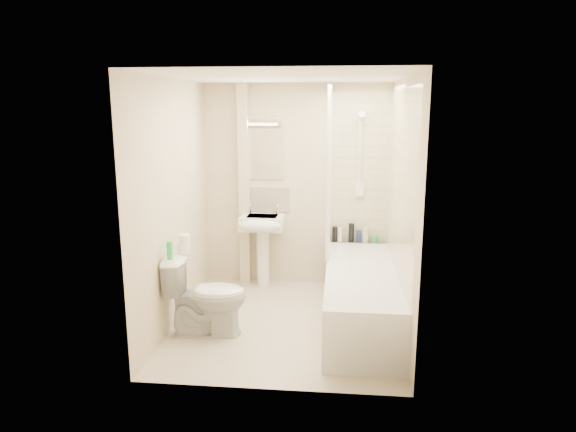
# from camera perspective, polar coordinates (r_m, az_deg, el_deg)

# --- Properties ---
(floor) EXTENTS (2.50, 2.50, 0.00)m
(floor) POSITION_cam_1_polar(r_m,az_deg,el_deg) (5.28, -0.31, -11.75)
(floor) COLOR beige
(floor) RESTS_ON ground
(wall_back) EXTENTS (2.20, 0.02, 2.40)m
(wall_back) POSITION_cam_1_polar(r_m,az_deg,el_deg) (6.15, 0.91, 3.35)
(wall_back) COLOR beige
(wall_back) RESTS_ON ground
(wall_left) EXTENTS (0.02, 2.50, 2.40)m
(wall_left) POSITION_cam_1_polar(r_m,az_deg,el_deg) (5.15, -12.58, 1.34)
(wall_left) COLOR beige
(wall_left) RESTS_ON ground
(wall_right) EXTENTS (0.02, 2.50, 2.40)m
(wall_right) POSITION_cam_1_polar(r_m,az_deg,el_deg) (4.93, 12.50, 0.86)
(wall_right) COLOR beige
(wall_right) RESTS_ON ground
(ceiling) EXTENTS (2.20, 2.50, 0.02)m
(ceiling) POSITION_cam_1_polar(r_m,az_deg,el_deg) (4.84, -0.34, 15.23)
(ceiling) COLOR white
(ceiling) RESTS_ON wall_back
(tile_back) EXTENTS (0.70, 0.01, 1.75)m
(tile_back) POSITION_cam_1_polar(r_m,az_deg,el_deg) (6.09, 7.99, 5.29)
(tile_back) COLOR beige
(tile_back) RESTS_ON wall_back
(tile_right) EXTENTS (0.01, 2.10, 1.75)m
(tile_right) POSITION_cam_1_polar(r_m,az_deg,el_deg) (4.95, 12.41, 3.55)
(tile_right) COLOR beige
(tile_right) RESTS_ON wall_right
(pipe_boxing) EXTENTS (0.12, 0.12, 2.40)m
(pipe_boxing) POSITION_cam_1_polar(r_m,az_deg,el_deg) (6.17, -4.89, 3.34)
(pipe_boxing) COLOR beige
(pipe_boxing) RESTS_ON ground
(splashback) EXTENTS (0.60, 0.02, 0.30)m
(splashback) POSITION_cam_1_polar(r_m,az_deg,el_deg) (6.21, -2.63, 1.84)
(splashback) COLOR beige
(splashback) RESTS_ON wall_back
(mirror) EXTENTS (0.46, 0.01, 0.60)m
(mirror) POSITION_cam_1_polar(r_m,az_deg,el_deg) (6.13, -2.68, 6.90)
(mirror) COLOR white
(mirror) RESTS_ON wall_back
(strip_light) EXTENTS (0.42, 0.07, 0.07)m
(strip_light) POSITION_cam_1_polar(r_m,az_deg,el_deg) (6.09, -2.75, 10.35)
(strip_light) COLOR silver
(strip_light) RESTS_ON wall_back
(bathtub) EXTENTS (0.70, 2.10, 0.55)m
(bathtub) POSITION_cam_1_polar(r_m,az_deg,el_deg) (5.21, 8.09, -8.80)
(bathtub) COLOR white
(bathtub) RESTS_ON ground
(shower_screen) EXTENTS (0.04, 0.92, 1.80)m
(shower_screen) POSITION_cam_1_polar(r_m,az_deg,el_deg) (5.64, 4.60, 5.09)
(shower_screen) COLOR white
(shower_screen) RESTS_ON bathtub
(shower_fixture) EXTENTS (0.10, 0.16, 0.99)m
(shower_fixture) POSITION_cam_1_polar(r_m,az_deg,el_deg) (6.03, 8.03, 6.37)
(shower_fixture) COLOR white
(shower_fixture) RESTS_ON wall_back
(pedestal_sink) EXTENTS (0.51, 0.48, 0.99)m
(pedestal_sink) POSITION_cam_1_polar(r_m,az_deg,el_deg) (6.06, -2.91, -1.66)
(pedestal_sink) COLOR white
(pedestal_sink) RESTS_ON ground
(bottle_black_a) EXTENTS (0.06, 0.06, 0.18)m
(bottle_black_a) POSITION_cam_1_polar(r_m,az_deg,el_deg) (6.15, 5.22, -2.02)
(bottle_black_a) COLOR black
(bottle_black_a) RESTS_ON bathtub
(bottle_white_a) EXTENTS (0.06, 0.06, 0.17)m
(bottle_white_a) POSITION_cam_1_polar(r_m,az_deg,el_deg) (6.15, 5.81, -2.08)
(bottle_white_a) COLOR white
(bottle_white_a) RESTS_ON bathtub
(bottle_black_b) EXTENTS (0.07, 0.07, 0.22)m
(bottle_black_b) POSITION_cam_1_polar(r_m,az_deg,el_deg) (6.14, 7.05, -1.86)
(bottle_black_b) COLOR black
(bottle_black_b) RESTS_ON bathtub
(bottle_blue) EXTENTS (0.05, 0.05, 0.14)m
(bottle_blue) POSITION_cam_1_polar(r_m,az_deg,el_deg) (6.16, 7.85, -2.25)
(bottle_blue) COLOR navy
(bottle_blue) RESTS_ON bathtub
(bottle_cream) EXTENTS (0.06, 0.06, 0.18)m
(bottle_cream) POSITION_cam_1_polar(r_m,az_deg,el_deg) (6.16, 8.58, -2.10)
(bottle_cream) COLOR beige
(bottle_cream) RESTS_ON bathtub
(bottle_white_b) EXTENTS (0.06, 0.06, 0.12)m
(bottle_white_b) POSITION_cam_1_polar(r_m,az_deg,el_deg) (6.16, 8.66, -2.35)
(bottle_white_b) COLOR silver
(bottle_white_b) RESTS_ON bathtub
(bottle_green) EXTENTS (0.07, 0.07, 0.08)m
(bottle_green) POSITION_cam_1_polar(r_m,az_deg,el_deg) (6.18, 9.60, -2.55)
(bottle_green) COLOR green
(bottle_green) RESTS_ON bathtub
(toilet) EXTENTS (0.56, 0.83, 0.77)m
(toilet) POSITION_cam_1_polar(r_m,az_deg,el_deg) (4.98, -9.07, -8.69)
(toilet) COLOR white
(toilet) RESTS_ON ground
(toilet_roll_lower) EXTENTS (0.12, 0.12, 0.09)m
(toilet_roll_lower) POSITION_cam_1_polar(r_m,az_deg,el_deg) (4.99, -11.56, -3.56)
(toilet_roll_lower) COLOR white
(toilet_roll_lower) RESTS_ON toilet
(toilet_roll_upper) EXTENTS (0.10, 0.10, 0.09)m
(toilet_roll_upper) POSITION_cam_1_polar(r_m,az_deg,el_deg) (4.95, -11.42, -2.56)
(toilet_roll_upper) COLOR white
(toilet_roll_upper) RESTS_ON toilet_roll_lower
(green_bottle) EXTENTS (0.06, 0.06, 0.17)m
(green_bottle) POSITION_cam_1_polar(r_m,az_deg,el_deg) (4.81, -13.01, -3.75)
(green_bottle) COLOR green
(green_bottle) RESTS_ON toilet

